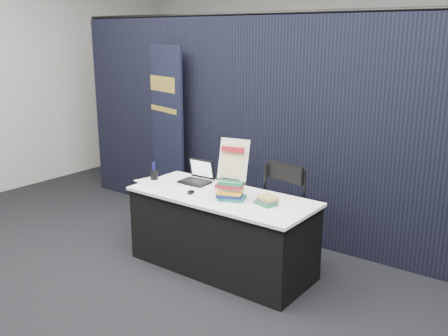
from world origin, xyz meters
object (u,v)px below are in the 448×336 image
at_px(info_sign, 233,160).
at_px(pullup_banner, 165,139).
at_px(laptop, 197,177).
at_px(book_stack_tall, 231,190).
at_px(book_stack_short, 267,201).
at_px(stacking_chair, 274,213).
at_px(display_table, 222,232).

xyz_separation_m(info_sign, pullup_banner, (-1.77, 0.97, -0.19)).
xyz_separation_m(laptop, book_stack_tall, (0.59, -0.22, 0.04)).
xyz_separation_m(book_stack_short, stacking_chair, (-0.10, 0.29, -0.22)).
bearing_deg(book_stack_tall, laptop, 159.37).
xyz_separation_m(laptop, book_stack_short, (0.93, -0.16, -0.02)).
bearing_deg(pullup_banner, book_stack_short, -8.00).
distance_m(book_stack_tall, info_sign, 0.28).
distance_m(laptop, book_stack_tall, 0.64).
relative_size(display_table, stacking_chair, 1.77).
distance_m(laptop, stacking_chair, 0.88).
distance_m(display_table, stacking_chair, 0.53).
height_order(book_stack_short, info_sign, info_sign).
distance_m(laptop, info_sign, 0.70).
xyz_separation_m(book_stack_tall, pullup_banner, (-1.77, 1.00, 0.08)).
xyz_separation_m(display_table, info_sign, (0.15, -0.02, 0.74)).
relative_size(laptop, book_stack_tall, 1.12).
distance_m(info_sign, pullup_banner, 2.03).
distance_m(book_stack_tall, book_stack_short, 0.35).
height_order(laptop, pullup_banner, pullup_banner).
height_order(pullup_banner, stacking_chair, pullup_banner).
xyz_separation_m(book_stack_tall, info_sign, (0.00, 0.03, 0.27)).
relative_size(display_table, laptop, 5.90).
height_order(laptop, info_sign, info_sign).
relative_size(laptop, stacking_chair, 0.30).
bearing_deg(pullup_banner, info_sign, -12.81).
height_order(display_table, pullup_banner, pullup_banner).
bearing_deg(book_stack_tall, info_sign, 90.00).
distance_m(book_stack_tall, stacking_chair, 0.51).
bearing_deg(book_stack_short, laptop, 170.39).
bearing_deg(display_table, laptop, 158.75).
bearing_deg(pullup_banner, book_stack_tall, -13.57).
distance_m(book_stack_short, info_sign, 0.47).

